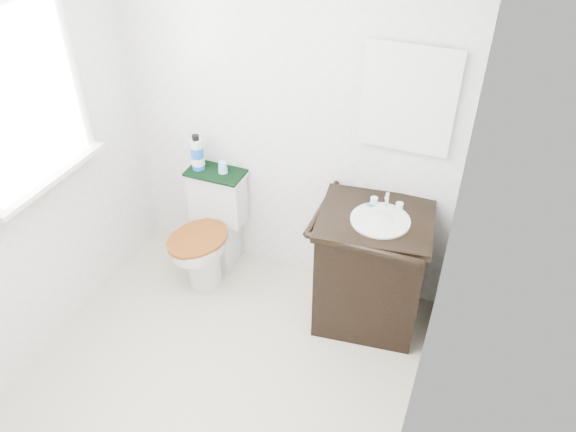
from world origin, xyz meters
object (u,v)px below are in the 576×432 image
Objects in this scene: vanity at (371,267)px; cup at (223,167)px; toilet at (212,232)px; trash_bin at (336,280)px; mouthwash_bottle at (197,153)px.

cup is at bearing 169.77° from vanity.
toilet is at bearing -111.87° from cup.
vanity is at bearing -10.23° from cup.
vanity is 11.42× the size of cup.
trash_bin is 1.24× the size of mouthwash_bottle.
cup is (-1.10, 0.20, 0.37)m from vanity.
mouthwash_bottle is (-1.04, 0.09, 0.71)m from trash_bin.
vanity reaches higher than trash_bin.
cup reaches higher than trash_bin.
toilet is 1.16m from vanity.
mouthwash_bottle is (-0.12, 0.12, 0.54)m from toilet.
toilet is 9.17× the size of cup.
trash_bin is at bearing 158.25° from vanity.
cup is (-0.86, 0.10, 0.64)m from trash_bin.
cup is (0.05, 0.13, 0.47)m from toilet.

